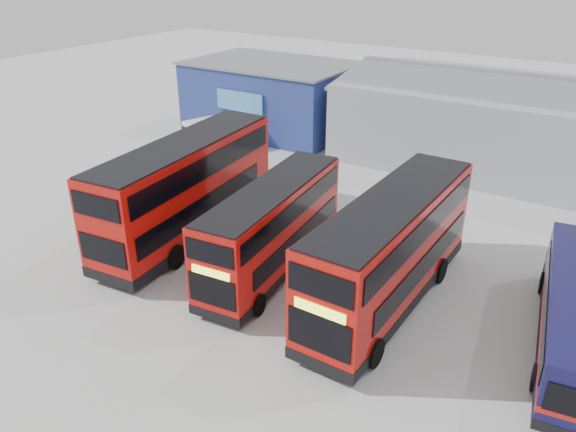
{
  "coord_description": "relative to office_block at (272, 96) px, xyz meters",
  "views": [
    {
      "loc": [
        10.21,
        -17.41,
        12.93
      ],
      "look_at": [
        -1.96,
        1.53,
        2.1
      ],
      "focal_mm": 35.0,
      "sensor_mm": 36.0,
      "label": 1
    }
  ],
  "objects": [
    {
      "name": "ground_plane",
      "position": [
        14.0,
        -17.99,
        -2.58
      ],
      "size": [
        120.0,
        120.0,
        0.0
      ],
      "primitive_type": "plane",
      "color": "#B0B0AA",
      "rests_on": "ground"
    },
    {
      "name": "panel_van",
      "position": [
        -0.42,
        -5.93,
        -1.38
      ],
      "size": [
        3.43,
        5.25,
        2.14
      ],
      "rotation": [
        0.0,
        0.0,
        -0.33
      ],
      "color": "white",
      "rests_on": "ground"
    },
    {
      "name": "office_block",
      "position": [
        0.0,
        0.0,
        0.0
      ],
      "size": [
        12.3,
        8.32,
        5.12
      ],
      "color": "navy",
      "rests_on": "ground"
    },
    {
      "name": "double_decker_right",
      "position": [
        17.31,
        -17.39,
        -0.31
      ],
      "size": [
        2.86,
        10.85,
        4.57
      ],
      "rotation": [
        0.0,
        0.0,
        -0.01
      ],
      "color": "red",
      "rests_on": "ground"
    },
    {
      "name": "double_decker_centre",
      "position": [
        12.08,
        -17.78,
        -0.6
      ],
      "size": [
        3.23,
        9.57,
        3.97
      ],
      "rotation": [
        0.0,
        0.0,
        0.11
      ],
      "color": "red",
      "rests_on": "ground"
    },
    {
      "name": "double_decker_left",
      "position": [
        6.76,
        -17.23,
        -0.18
      ],
      "size": [
        3.86,
        11.61,
        4.82
      ],
      "rotation": [
        0.0,
        0.0,
        3.24
      ],
      "color": "red",
      "rests_on": "ground"
    }
  ]
}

